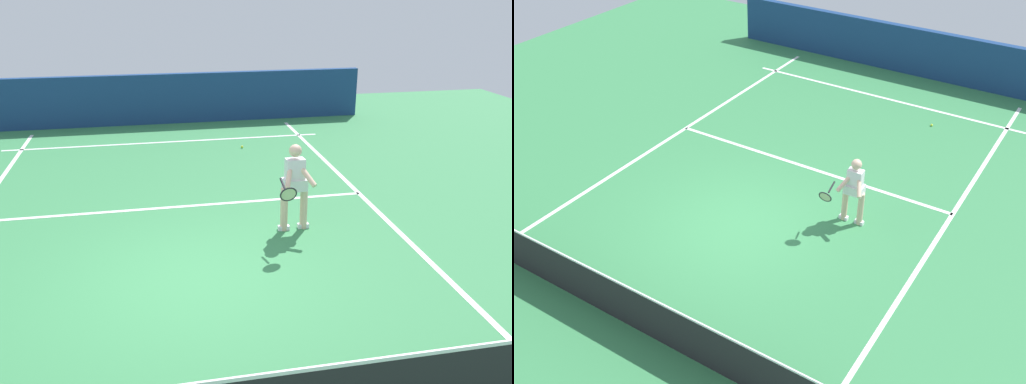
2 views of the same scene
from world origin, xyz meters
The scene contains 7 objects.
ground_plane centered at (0.00, 0.00, 0.00)m, with size 25.96×25.96×0.00m, color #38844C.
court_back_wall centered at (0.00, -9.68, 0.75)m, with size 12.47×0.24×1.51m, color navy.
baseline_marking centered at (0.00, -7.48, 0.00)m, with size 8.47×0.10×0.01m, color white.
service_line_marking centered at (0.00, -2.81, 0.00)m, with size 7.47×0.10×0.01m, color white.
sideline_left_marking centered at (-3.73, 0.00, 0.00)m, with size 0.10×17.97×0.01m, color white.
tennis_player centered at (-1.95, -1.38, 0.85)m, with size 0.76×0.96×1.55m.
tennis_ball_near centered at (-1.93, -6.53, 0.03)m, with size 0.07×0.07×0.07m, color #D1E533.
Camera 1 is at (0.40, 7.03, 4.08)m, focal length 38.13 mm.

